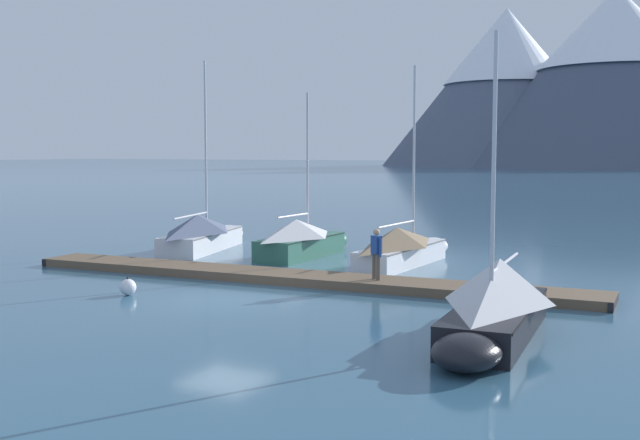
{
  "coord_description": "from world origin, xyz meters",
  "views": [
    {
      "loc": [
        13.69,
        -19.0,
        4.51
      ],
      "look_at": [
        0.0,
        6.0,
        2.0
      ],
      "focal_mm": 43.55,
      "sensor_mm": 36.0,
      "label": 1
    }
  ],
  "objects_px": {
    "sailboat_mid_dock_port": "(404,247)",
    "mooring_buoy_channel_marker": "(128,287)",
    "sailboat_nearest_berth": "(203,233)",
    "sailboat_mid_dock_starboard": "(495,302)",
    "person_on_dock": "(376,251)",
    "sailboat_second_berth": "(303,239)"
  },
  "relations": [
    {
      "from": "sailboat_mid_dock_port",
      "to": "mooring_buoy_channel_marker",
      "type": "distance_m",
      "value": 11.46
    },
    {
      "from": "sailboat_nearest_berth",
      "to": "sailboat_mid_dock_starboard",
      "type": "bearing_deg",
      "value": -31.54
    },
    {
      "from": "sailboat_mid_dock_port",
      "to": "person_on_dock",
      "type": "bearing_deg",
      "value": -76.83
    },
    {
      "from": "sailboat_nearest_berth",
      "to": "mooring_buoy_channel_marker",
      "type": "relative_size",
      "value": 14.43
    },
    {
      "from": "sailboat_mid_dock_port",
      "to": "sailboat_mid_dock_starboard",
      "type": "distance_m",
      "value": 12.15
    },
    {
      "from": "sailboat_second_berth",
      "to": "person_on_dock",
      "type": "height_order",
      "value": "sailboat_second_berth"
    },
    {
      "from": "sailboat_mid_dock_starboard",
      "to": "mooring_buoy_channel_marker",
      "type": "distance_m",
      "value": 11.75
    },
    {
      "from": "sailboat_nearest_berth",
      "to": "sailboat_mid_dock_starboard",
      "type": "distance_m",
      "value": 19.39
    },
    {
      "from": "sailboat_nearest_berth",
      "to": "person_on_dock",
      "type": "bearing_deg",
      "value": -25.64
    },
    {
      "from": "sailboat_mid_dock_port",
      "to": "sailboat_mid_dock_starboard",
      "type": "bearing_deg",
      "value": -56.96
    },
    {
      "from": "sailboat_second_berth",
      "to": "sailboat_mid_dock_port",
      "type": "height_order",
      "value": "sailboat_mid_dock_port"
    },
    {
      "from": "sailboat_nearest_berth",
      "to": "mooring_buoy_channel_marker",
      "type": "xyz_separation_m",
      "value": [
        4.8,
        -10.2,
        -0.55
      ]
    },
    {
      "from": "mooring_buoy_channel_marker",
      "to": "sailboat_mid_dock_port",
      "type": "bearing_deg",
      "value": 63.49
    },
    {
      "from": "person_on_dock",
      "to": "sailboat_mid_dock_starboard",
      "type": "bearing_deg",
      "value": -41.75
    },
    {
      "from": "sailboat_nearest_berth",
      "to": "sailboat_mid_dock_starboard",
      "type": "height_order",
      "value": "sailboat_nearest_berth"
    },
    {
      "from": "sailboat_nearest_berth",
      "to": "person_on_dock",
      "type": "distance_m",
      "value": 12.4
    },
    {
      "from": "person_on_dock",
      "to": "mooring_buoy_channel_marker",
      "type": "distance_m",
      "value": 8.07
    },
    {
      "from": "person_on_dock",
      "to": "sailboat_second_berth",
      "type": "bearing_deg",
      "value": 136.78
    },
    {
      "from": "sailboat_nearest_berth",
      "to": "mooring_buoy_channel_marker",
      "type": "height_order",
      "value": "sailboat_nearest_berth"
    },
    {
      "from": "mooring_buoy_channel_marker",
      "to": "sailboat_nearest_berth",
      "type": "bearing_deg",
      "value": 115.18
    },
    {
      "from": "sailboat_second_berth",
      "to": "sailboat_mid_dock_starboard",
      "type": "height_order",
      "value": "sailboat_mid_dock_starboard"
    },
    {
      "from": "sailboat_second_berth",
      "to": "sailboat_nearest_berth",
      "type": "bearing_deg",
      "value": -176.51
    }
  ]
}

